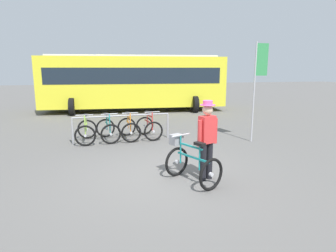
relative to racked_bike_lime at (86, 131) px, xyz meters
name	(u,v)px	position (x,y,z in m)	size (l,w,h in m)	color
ground_plane	(164,175)	(1.80, -3.50, -0.37)	(80.00, 80.00, 0.00)	#605E5B
bike_rack_rail	(122,121)	(1.16, -0.11, 0.30)	(3.20, 0.25, 0.88)	#99999E
racked_bike_lime	(86,131)	(0.00, 0.00, 0.00)	(0.69, 1.11, 0.97)	black
racked_bike_teal	(108,130)	(0.70, 0.04, 0.00)	(0.80, 1.20, 0.98)	black
racked_bike_orange	(129,129)	(1.40, 0.09, 0.00)	(0.70, 1.14, 0.98)	black
racked_bike_red	(149,127)	(2.10, 0.13, 0.00)	(0.80, 1.16, 0.97)	black
featured_bicycle	(190,161)	(2.25, -3.99, 0.08)	(1.07, 1.26, 0.97)	black
person_with_featured_bike	(207,137)	(2.63, -3.96, 0.58)	(0.50, 0.32, 1.72)	black
bus_distant	(134,80)	(2.46, 6.84, 1.37)	(10.17, 3.95, 3.08)	yellow
banner_flag	(259,73)	(5.44, -1.19, 1.86)	(0.45, 0.05, 3.20)	#B2B2B7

